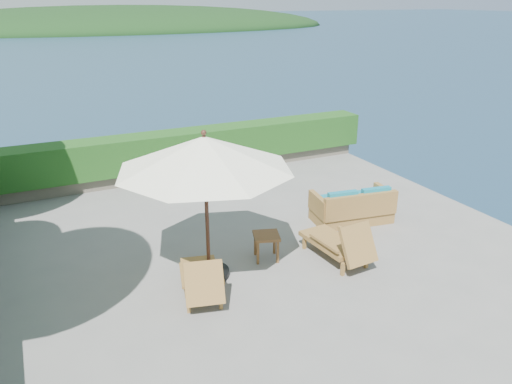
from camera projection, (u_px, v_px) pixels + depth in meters
name	position (u px, v px, depth m)	size (l,w,h in m)	color
ground	(260.00, 256.00, 10.36)	(12.00, 12.00, 0.00)	gray
foundation	(259.00, 319.00, 10.92)	(12.00, 12.00, 3.00)	#5C5349
ocean	(259.00, 372.00, 11.45)	(600.00, 600.00, 0.00)	#152343
offshore_island	(121.00, 29.00, 139.18)	(126.00, 57.60, 12.60)	black
planter_wall_far	(178.00, 170.00, 15.00)	(12.00, 0.60, 0.36)	#6C6657
hedge_far	(177.00, 148.00, 14.76)	(12.40, 0.90, 1.00)	#134214
patio_umbrella	(205.00, 155.00, 8.74)	(3.50, 3.50, 2.89)	black
lounge_left	(202.00, 278.00, 8.83)	(1.02, 1.70, 0.92)	olive
lounge_right	(340.00, 243.00, 10.01)	(0.85, 1.76, 0.99)	olive
side_table	(266.00, 239.00, 10.10)	(0.65, 0.65, 0.55)	brown
wicker_loveseat	(353.00, 208.00, 11.83)	(1.98, 1.21, 0.91)	olive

